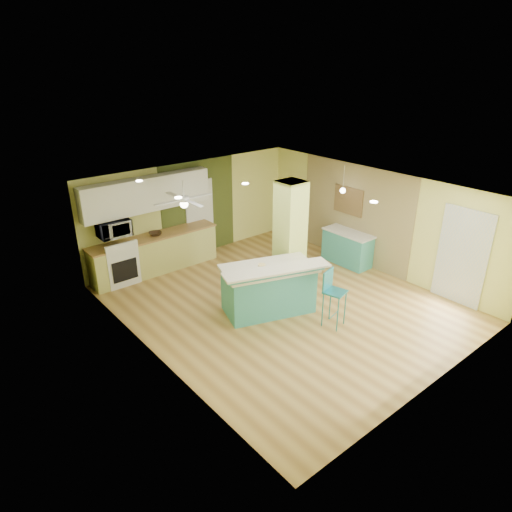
# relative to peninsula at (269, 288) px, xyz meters

# --- Properties ---
(floor) EXTENTS (6.00, 7.00, 0.01)m
(floor) POSITION_rel_peninsula_xyz_m (0.42, 0.03, -0.54)
(floor) COLOR olive
(floor) RESTS_ON ground
(ceiling) EXTENTS (6.00, 7.00, 0.01)m
(ceiling) POSITION_rel_peninsula_xyz_m (0.42, 0.03, 1.97)
(ceiling) COLOR white
(ceiling) RESTS_ON wall_back
(wall_back) EXTENTS (6.00, 0.01, 2.50)m
(wall_back) POSITION_rel_peninsula_xyz_m (0.42, 3.53, 0.72)
(wall_back) COLOR #DBDD76
(wall_back) RESTS_ON floor
(wall_front) EXTENTS (6.00, 0.01, 2.50)m
(wall_front) POSITION_rel_peninsula_xyz_m (0.42, -3.48, 0.72)
(wall_front) COLOR #DBDD76
(wall_front) RESTS_ON floor
(wall_left) EXTENTS (0.01, 7.00, 2.50)m
(wall_left) POSITION_rel_peninsula_xyz_m (-2.58, 0.03, 0.72)
(wall_left) COLOR #DBDD76
(wall_left) RESTS_ON floor
(wall_right) EXTENTS (0.01, 7.00, 2.50)m
(wall_right) POSITION_rel_peninsula_xyz_m (3.43, 0.03, 0.72)
(wall_right) COLOR #DBDD76
(wall_right) RESTS_ON floor
(wood_panel) EXTENTS (0.02, 3.40, 2.50)m
(wood_panel) POSITION_rel_peninsula_xyz_m (3.41, 0.63, 0.72)
(wood_panel) COLOR olive
(wood_panel) RESTS_ON floor
(olive_accent) EXTENTS (2.20, 0.02, 2.50)m
(olive_accent) POSITION_rel_peninsula_xyz_m (0.62, 3.52, 0.72)
(olive_accent) COLOR #444F1F
(olive_accent) RESTS_ON floor
(interior_door) EXTENTS (0.82, 0.05, 2.00)m
(interior_door) POSITION_rel_peninsula_xyz_m (0.62, 3.49, 0.47)
(interior_door) COLOR white
(interior_door) RESTS_ON floor
(french_door) EXTENTS (0.04, 1.08, 2.10)m
(french_door) POSITION_rel_peninsula_xyz_m (3.39, -2.27, 0.52)
(french_door) COLOR silver
(french_door) RESTS_ON floor
(column) EXTENTS (0.55, 0.55, 2.50)m
(column) POSITION_rel_peninsula_xyz_m (1.07, 0.53, 0.72)
(column) COLOR #CBDE67
(column) RESTS_ON floor
(kitchen_run) EXTENTS (3.25, 0.63, 0.94)m
(kitchen_run) POSITION_rel_peninsula_xyz_m (-0.88, 3.23, -0.06)
(kitchen_run) COLOR #C5C667
(kitchen_run) RESTS_ON floor
(stove) EXTENTS (0.76, 0.66, 1.08)m
(stove) POSITION_rel_peninsula_xyz_m (-1.83, 3.22, -0.07)
(stove) COLOR white
(stove) RESTS_ON floor
(upper_cabinets) EXTENTS (3.20, 0.34, 0.80)m
(upper_cabinets) POSITION_rel_peninsula_xyz_m (-0.88, 3.35, 1.42)
(upper_cabinets) COLOR white
(upper_cabinets) RESTS_ON wall_back
(microwave) EXTENTS (0.70, 0.48, 0.39)m
(microwave) POSITION_rel_peninsula_xyz_m (-1.83, 3.23, 0.82)
(microwave) COLOR white
(microwave) RESTS_ON wall_back
(ceiling_fan) EXTENTS (1.41, 1.41, 0.61)m
(ceiling_fan) POSITION_rel_peninsula_xyz_m (-0.68, 2.03, 1.55)
(ceiling_fan) COLOR silver
(ceiling_fan) RESTS_ON ceiling
(pendant_lamp) EXTENTS (0.14, 0.14, 0.69)m
(pendant_lamp) POSITION_rel_peninsula_xyz_m (3.07, 0.78, 1.35)
(pendant_lamp) COLOR silver
(pendant_lamp) RESTS_ON ceiling
(wall_decor) EXTENTS (0.03, 0.90, 0.70)m
(wall_decor) POSITION_rel_peninsula_xyz_m (3.39, 0.83, 1.02)
(wall_decor) COLOR brown
(wall_decor) RESTS_ON wood_panel
(peninsula) EXTENTS (2.28, 1.73, 1.15)m
(peninsula) POSITION_rel_peninsula_xyz_m (0.00, 0.00, 0.00)
(peninsula) COLOR teal
(peninsula) RESTS_ON floor
(bar_stool) EXTENTS (0.47, 0.47, 1.17)m
(bar_stool) POSITION_rel_peninsula_xyz_m (0.59, -1.17, 0.25)
(bar_stool) COLOR #1D7684
(bar_stool) RESTS_ON floor
(side_counter) EXTENTS (0.56, 1.32, 0.85)m
(side_counter) POSITION_rel_peninsula_xyz_m (3.12, 0.53, -0.10)
(side_counter) COLOR teal
(side_counter) RESTS_ON floor
(fruit_bowl) EXTENTS (0.40, 0.40, 0.08)m
(fruit_bowl) POSITION_rel_peninsula_xyz_m (-0.83, 3.23, 0.45)
(fruit_bowl) COLOR #322214
(fruit_bowl) RESTS_ON kitchen_run
(canister) EXTENTS (0.16, 0.16, 0.16)m
(canister) POSITION_rel_peninsula_xyz_m (-0.23, -0.05, 0.55)
(canister) COLOR gold
(canister) RESTS_ON peninsula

